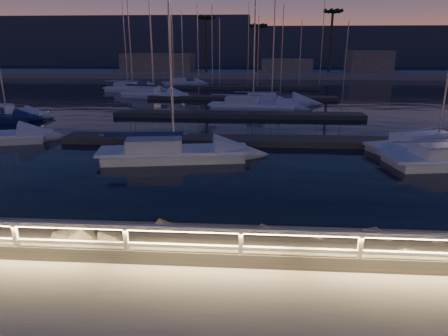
{
  "coord_description": "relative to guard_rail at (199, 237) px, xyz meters",
  "views": [
    {
      "loc": [
        1.21,
        -9.2,
        5.47
      ],
      "look_at": [
        0.29,
        4.0,
        1.4
      ],
      "focal_mm": 32.0,
      "sensor_mm": 36.0,
      "label": 1
    }
  ],
  "objects": [
    {
      "name": "ground",
      "position": [
        0.07,
        0.0,
        -0.77
      ],
      "size": [
        400.0,
        400.0,
        0.0
      ],
      "primitive_type": "plane",
      "color": "#B0A89F",
      "rests_on": "ground"
    },
    {
      "name": "harbor_water",
      "position": [
        0.07,
        31.22,
        -1.74
      ],
      "size": [
        400.0,
        440.0,
        0.6
      ],
      "color": "black",
      "rests_on": "ground"
    },
    {
      "name": "guard_rail",
      "position": [
        0.0,
        0.0,
        0.0
      ],
      "size": [
        44.11,
        0.12,
        1.06
      ],
      "color": "silver",
      "rests_on": "ground"
    },
    {
      "name": "riprap",
      "position": [
        3.06,
        1.31,
        -0.95
      ],
      "size": [
        34.71,
        3.13,
        1.43
      ],
      "color": "#69645A",
      "rests_on": "ground"
    },
    {
      "name": "floating_docks",
      "position": [
        0.07,
        32.5,
        -1.17
      ],
      "size": [
        22.0,
        36.0,
        0.4
      ],
      "color": "#595149",
      "rests_on": "ground"
    },
    {
      "name": "far_shore",
      "position": [
        -0.06,
        74.05,
        -0.48
      ],
      "size": [
        160.0,
        14.0,
        5.2
      ],
      "color": "#B0A89F",
      "rests_on": "ground"
    },
    {
      "name": "palm_left",
      "position": [
        -7.93,
        72.0,
        9.36
      ],
      "size": [
        3.0,
        3.0,
        11.2
      ],
      "color": "#4C3A23",
      "rests_on": "ground"
    },
    {
      "name": "palm_center",
      "position": [
        2.07,
        73.0,
        8.01
      ],
      "size": [
        3.0,
        3.0,
        9.7
      ],
      "color": "#4C3A23",
      "rests_on": "ground"
    },
    {
      "name": "palm_right",
      "position": [
        16.07,
        72.0,
        10.26
      ],
      "size": [
        3.0,
        3.0,
        12.2
      ],
      "color": "#4C3A23",
      "rests_on": "ground"
    },
    {
      "name": "distant_hills",
      "position": [
        -22.06,
        133.69,
        3.96
      ],
      "size": [
        230.0,
        37.5,
        18.0
      ],
      "color": "#354053",
      "rests_on": "ground"
    },
    {
      "name": "sailboat_a",
      "position": [
        -20.12,
        23.83,
        -0.96
      ],
      "size": [
        6.68,
        2.2,
        11.32
      ],
      "rotation": [
        0.0,
        0.0,
        0.03
      ],
      "color": "white",
      "rests_on": "ground"
    },
    {
      "name": "sailboat_b",
      "position": [
        -3.21,
        11.96,
        -0.92
      ],
      "size": [
        8.51,
        3.76,
        14.04
      ],
      "rotation": [
        0.0,
        0.0,
        0.16
      ],
      "color": "white",
      "rests_on": "ground"
    },
    {
      "name": "sailboat_g",
      "position": [
        1.17,
        30.25,
        -0.92
      ],
      "size": [
        8.93,
        3.62,
        14.74
      ],
      "rotation": [
        0.0,
        0.0,
        -0.12
      ],
      "color": "white",
      "rests_on": "ground"
    },
    {
      "name": "sailboat_h",
      "position": [
        12.23,
        14.91,
        -0.94
      ],
      "size": [
        9.08,
        5.41,
        14.87
      ],
      "rotation": [
        0.0,
        0.0,
        0.36
      ],
      "color": "white",
      "rests_on": "ground"
    },
    {
      "name": "sailboat_j",
      "position": [
        -10.89,
        39.15,
        -0.92
      ],
      "size": [
        8.46,
        4.15,
        13.9
      ],
      "rotation": [
        0.0,
        0.0,
        -0.23
      ],
      "color": "white",
      "rests_on": "ground"
    },
    {
      "name": "sailboat_k",
      "position": [
        3.15,
        33.81,
        -0.94
      ],
      "size": [
        8.38,
        2.73,
        14.08
      ],
      "rotation": [
        0.0,
        0.0,
        0.02
      ],
      "color": "white",
      "rests_on": "ground"
    },
    {
      "name": "sailboat_m",
      "position": [
        -9.88,
        54.94,
        -0.95
      ],
      "size": [
        6.91,
        3.87,
        11.42
      ],
      "rotation": [
        0.0,
        0.0,
        0.32
      ],
      "color": "white",
      "rests_on": "ground"
    },
    {
      "name": "sailboat_n",
      "position": [
        -15.4,
        45.72,
        -0.93
      ],
      "size": [
        7.92,
        2.49,
        13.42
      ],
      "rotation": [
        0.0,
        0.0,
        0.01
      ],
      "color": "white",
      "rests_on": "ground"
    }
  ]
}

